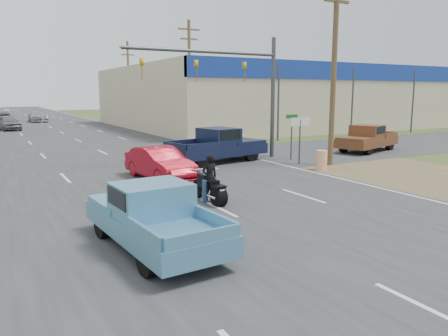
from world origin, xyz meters
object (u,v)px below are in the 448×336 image
rider (210,180)px  distant_car_white (2,111)px  distant_car_grey (8,123)px  distant_car_silver (38,116)px  blue_pickup (151,215)px  motorcycle (211,189)px  red_convertible (160,164)px  brown_pickup (367,138)px  navy_pickup (219,145)px

rider → distant_car_white: (-3.72, 71.42, -0.15)m
rider → distant_car_white: rider is taller
distant_car_grey → distant_car_silver: size_ratio=0.83×
blue_pickup → distant_car_grey: blue_pickup is taller
motorcycle → distant_car_grey: bearing=94.3°
motorcycle → distant_car_white: 71.57m
red_convertible → brown_pickup: 15.47m
red_convertible → distant_car_white: red_convertible is taller
navy_pickup → brown_pickup: navy_pickup is taller
rider → distant_car_grey: 37.28m
blue_pickup → brown_pickup: bearing=25.0°
navy_pickup → distant_car_grey: (-9.09, 29.12, -0.20)m
navy_pickup → distant_car_grey: bearing=-173.4°
rider → navy_pickup: bearing=-122.9°
motorcycle → distant_car_white: bearing=90.4°
brown_pickup → distant_car_white: 67.05m
distant_car_silver → blue_pickup: bearing=-91.9°
blue_pickup → navy_pickup: size_ratio=0.84×
blue_pickup → navy_pickup: navy_pickup is taller
motorcycle → blue_pickup: blue_pickup is taller
navy_pickup → distant_car_silver: size_ratio=1.12×
red_convertible → brown_pickup: brown_pickup is taller
blue_pickup → red_convertible: bearing=63.7°
rider → navy_pickup: (4.63, 7.90, 0.15)m
blue_pickup → motorcycle: bearing=40.2°
rider → distant_car_grey: bearing=-85.7°
red_convertible → distant_car_white: bearing=86.4°
navy_pickup → distant_car_grey: 30.50m
navy_pickup → red_convertible: bearing=-66.9°
rider → brown_pickup: brown_pickup is taller
brown_pickup → distant_car_silver: bearing=2.1°
red_convertible → distant_car_white: size_ratio=0.91×
motorcycle → navy_pickup: size_ratio=0.36×
rider → blue_pickup: size_ratio=0.32×
blue_pickup → brown_pickup: 21.29m
rider → navy_pickup: 9.15m
blue_pickup → brown_pickup: brown_pickup is taller
red_convertible → motorcycle: red_convertible is taller
red_convertible → distant_car_grey: 32.55m
brown_pickup → distant_car_grey: brown_pickup is taller
blue_pickup → distant_car_grey: bearing=87.3°
distant_car_grey → rider: bearing=-93.0°
red_convertible → distant_car_grey: distant_car_grey is taller
blue_pickup → brown_pickup: size_ratio=0.90×
red_convertible → distant_car_grey: (-4.40, 32.25, 0.04)m
red_convertible → navy_pickup: (4.68, 3.13, 0.24)m
navy_pickup → distant_car_white: 64.07m
rider → brown_pickup: (15.23, 7.10, 0.07)m
red_convertible → distant_car_silver: size_ratio=0.81×
navy_pickup → distant_car_silver: 42.38m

